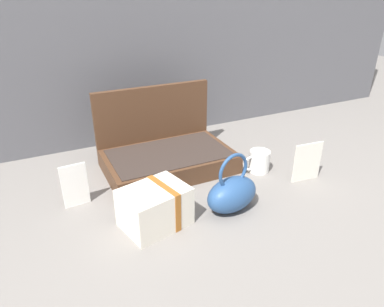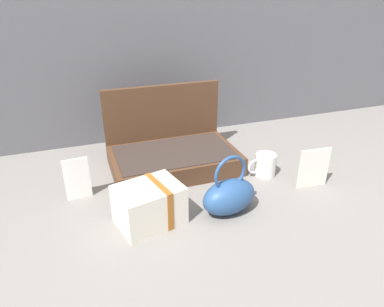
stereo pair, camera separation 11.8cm
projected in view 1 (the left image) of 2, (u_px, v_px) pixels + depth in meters
The scene contains 7 objects.
ground_plane at pixel (189, 192), 1.26m from camera, with size 6.00×6.00×0.00m, color slate.
open_suitcase at pixel (166, 151), 1.42m from camera, with size 0.50×0.33×0.31m.
teal_pouch_handbag at pixel (232, 193), 1.14m from camera, with size 0.21×0.15×0.21m.
cream_toiletry_bag at pixel (156, 207), 1.07m from camera, with size 0.22×0.19×0.13m.
coffee_mug at pixel (259, 161), 1.39m from camera, with size 0.12×0.08×0.09m.
info_card_left at pixel (75, 185), 1.16m from camera, with size 0.09×0.01×0.15m, color white.
poster_card_right at pixel (307, 162), 1.31m from camera, with size 0.12×0.01×0.15m, color silver.
Camera 1 is at (-0.46, -0.97, 0.67)m, focal length 32.67 mm.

